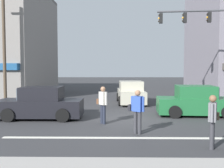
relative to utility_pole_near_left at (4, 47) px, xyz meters
The scene contains 10 objects.
ground_plane 10.48m from the utility_pole_near_left, 33.00° to the right, with size 120.00×120.00×0.00m, color #333335.
lane_marking_stripe 12.61m from the utility_pole_near_left, 47.19° to the right, with size 9.00×0.24×0.01m, color silver.
utility_pole_near_left is the anchor object (origin of this frame).
traffic_light_mast 13.85m from the utility_pole_near_left, ahead, with size 4.88×0.64×6.20m.
sedan_crossing_leftbound 9.36m from the utility_pole_near_left, ahead, with size 2.02×4.17×1.58m.
sedan_parked_curbside 13.10m from the utility_pole_near_left, 19.78° to the right, with size 4.19×2.06×1.58m.
sedan_crossing_center 7.36m from the utility_pole_near_left, 52.72° to the right, with size 4.10×1.88×1.58m.
pedestrian_foreground_with_bag 14.93m from the utility_pole_near_left, 42.99° to the right, with size 0.50×0.65×1.67m.
pedestrian_mid_crossing 12.19m from the utility_pole_near_left, 43.88° to the right, with size 0.61×0.56×1.67m.
pedestrian_far_side 10.02m from the utility_pole_near_left, 41.85° to the right, with size 0.50×0.65×1.67m.
Camera 1 is at (-0.41, -12.71, 2.49)m, focal length 42.00 mm.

